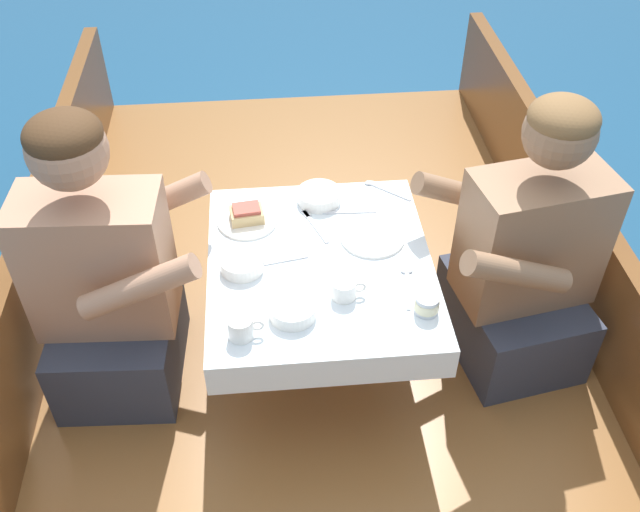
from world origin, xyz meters
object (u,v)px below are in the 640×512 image
Objects in this scene: coffee_cup_port at (344,289)px; person_port at (107,285)px; tin_can at (427,304)px; sandwich at (247,214)px; person_starboard at (524,264)px; coffee_cup_starboard at (241,327)px.

person_port is at bearing 166.32° from coffee_cup_port.
coffee_cup_port and tin_can have the same top height.
sandwich is (0.42, 0.19, 0.09)m from person_port.
person_port reaches higher than person_starboard.
person_starboard reaches higher than sandwich.
coffee_cup_port is 1.01× the size of coffee_cup_starboard.
coffee_cup_port is at bearing 159.96° from tin_can.
person_port reaches higher than sandwich.
person_starboard is at bearing -13.16° from sandwich.
coffee_cup_starboard is 1.42× the size of tin_can.
person_starboard is 9.77× the size of coffee_cup_port.
person_port is 1.25m from person_starboard.
person_port is 0.47m from sandwich.
coffee_cup_port is 0.31m from coffee_cup_starboard.
person_port is 8.82× the size of sandwich.
tin_can is at bearing -12.28° from person_port.
coffee_cup_starboard is at bearing -32.81° from person_port.
person_starboard is 0.60m from coffee_cup_port.
sandwich is (-0.84, 0.20, 0.10)m from person_starboard.
tin_can is at bearing 23.02° from person_starboard.
person_port is 9.96× the size of coffee_cup_port.
coffee_cup_starboard reaches higher than tin_can.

